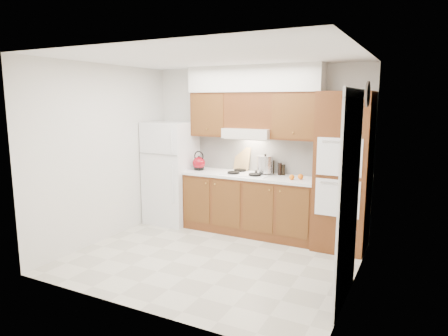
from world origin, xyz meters
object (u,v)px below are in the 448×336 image
fridge (171,173)px  oven_cabinet (343,172)px  kettle (199,163)px  stock_pot (265,165)px

fridge → oven_cabinet: oven_cabinet is taller
fridge → kettle: 0.56m
fridge → stock_pot: size_ratio=6.78×
fridge → oven_cabinet: (2.85, 0.03, 0.24)m
fridge → stock_pot: bearing=5.6°
oven_cabinet → stock_pot: (-1.20, 0.13, -0.00)m
fridge → kettle: size_ratio=8.21×
kettle → fridge: bearing=164.4°
oven_cabinet → stock_pot: oven_cabinet is taller
stock_pot → fridge: bearing=-174.4°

